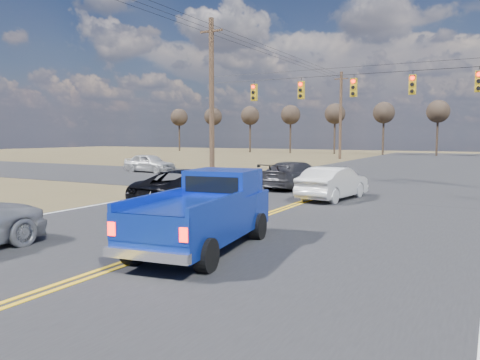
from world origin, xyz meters
The scene contains 11 objects.
ground centered at (0.00, 0.00, 0.00)m, with size 160.00×160.00×0.00m, color brown.
road_main centered at (0.00, 10.00, 0.00)m, with size 14.00×120.00×0.02m, color #28282B.
road_cross centered at (0.00, 18.00, 0.00)m, with size 120.00×12.00×0.02m, color #28282B.
signal_gantry centered at (0.50, 17.79, 5.06)m, with size 19.60×4.83×10.00m.
utility_poles centered at (0.00, 17.00, 5.23)m, with size 19.60×58.32×10.00m.
treeline centered at (0.00, 26.96, 5.70)m, with size 87.00×117.80×7.40m.
pickup_truck centered at (0.78, 2.05, 0.90)m, with size 2.49×5.14×1.85m.
black_suv centered at (-3.19, 7.46, 0.73)m, with size 2.43×5.28×1.47m, color black.
white_car_queue centered at (0.80, 12.09, 0.70)m, with size 1.49×4.27×1.41m, color silver.
dgrey_car_queue centered at (-2.15, 15.18, 0.70)m, with size 1.97×4.86×1.41m, color #333338.
cross_car_west centered at (-15.62, 19.85, 0.70)m, with size 4.09×1.64×1.39m, color silver.
Camera 1 is at (6.82, -7.28, 2.74)m, focal length 35.00 mm.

